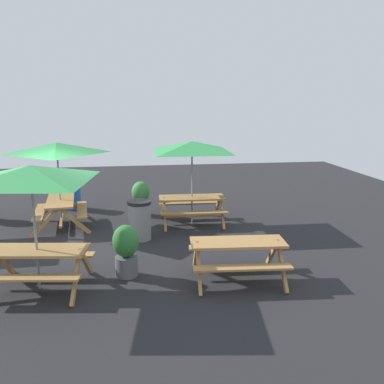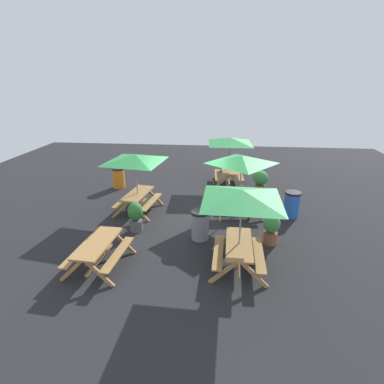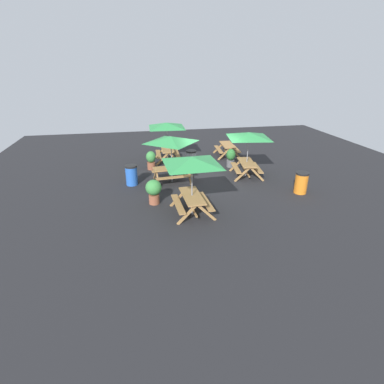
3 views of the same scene
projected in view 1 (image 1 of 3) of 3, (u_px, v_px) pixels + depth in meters
The scene contains 9 objects.
ground_plane at pixel (55, 251), 9.83m from camera, with size 24.83×24.83×0.00m, color #232326.
picnic_table_0 at pixel (192, 153), 11.55m from camera, with size 2.83×2.83×2.34m.
picnic_table_2 at pixel (238, 251), 8.21m from camera, with size 1.90×1.65×0.81m.
picnic_table_3 at pixel (57, 154), 11.23m from camera, with size 2.19×2.19×2.34m.
picnic_table_4 at pixel (31, 183), 7.46m from camera, with size 2.80×2.80×2.34m.
trash_bin_gray at pixel (140, 220), 10.54m from camera, with size 0.59×0.59×0.98m.
trash_bin_blue at pixel (72, 194), 13.45m from camera, with size 0.59×0.59×0.98m.
potted_plant_1 at pixel (141, 197), 12.70m from camera, with size 0.53×0.53×1.03m.
potted_plant_2 at pixel (126, 249), 8.34m from camera, with size 0.51×0.51×1.04m.
Camera 1 is at (-1.76, 9.67, 3.44)m, focal length 40.00 mm.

